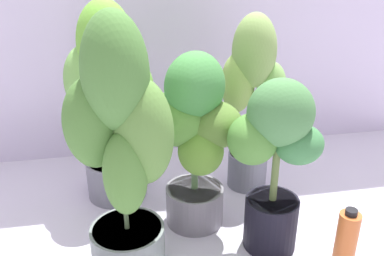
{
  "coord_description": "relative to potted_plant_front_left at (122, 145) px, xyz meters",
  "views": [
    {
      "loc": [
        -0.27,
        -1.32,
        1.08
      ],
      "look_at": [
        0.01,
        0.15,
        0.43
      ],
      "focal_mm": 38.34,
      "sensor_mm": 36.0,
      "label": 1
    }
  ],
  "objects": [
    {
      "name": "ground_plane",
      "position": [
        0.27,
        0.1,
        -0.5
      ],
      "size": [
        8.0,
        8.0,
        0.0
      ],
      "primitive_type": "plane",
      "color": "silver",
      "rests_on": "ground"
    },
    {
      "name": "potted_plant_front_left",
      "position": [
        0.0,
        0.0,
        0.0
      ],
      "size": [
        0.42,
        0.31,
        0.93
      ],
      "color": "slate",
      "rests_on": "ground"
    },
    {
      "name": "potted_plant_back_left",
      "position": [
        -0.04,
        0.51,
        0.0
      ],
      "size": [
        0.45,
        0.33,
        0.91
      ],
      "color": "slate",
      "rests_on": "ground"
    },
    {
      "name": "potted_plant_center",
      "position": [
        0.28,
        0.23,
        -0.08
      ],
      "size": [
        0.43,
        0.35,
        0.74
      ],
      "color": "slate",
      "rests_on": "ground"
    },
    {
      "name": "potted_plant_back_right",
      "position": [
        0.6,
        0.48,
        -0.01
      ],
      "size": [
        0.32,
        0.25,
        0.84
      ],
      "color": "slate",
      "rests_on": "ground"
    },
    {
      "name": "potted_plant_front_right",
      "position": [
        0.54,
        0.03,
        -0.11
      ],
      "size": [
        0.4,
        0.27,
        0.69
      ],
      "color": "black",
      "rests_on": "ground"
    },
    {
      "name": "nutrient_bottle",
      "position": [
        0.76,
        -0.16,
        -0.38
      ],
      "size": [
        0.08,
        0.08,
        0.26
      ],
      "color": "#C8612B",
      "rests_on": "ground"
    }
  ]
}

